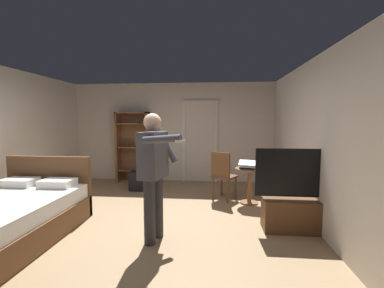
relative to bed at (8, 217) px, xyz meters
name	(u,v)px	position (x,y,z in m)	size (l,w,h in m)	color
ground_plane	(139,228)	(1.69, 0.51, -0.30)	(6.82, 6.82, 0.00)	#997A56
wall_back	(173,132)	(1.69, 3.67, 0.99)	(5.51, 0.12, 2.59)	silver
wall_right	(329,145)	(4.39, 0.51, 0.99)	(0.12, 6.44, 2.59)	silver
doorway_frame	(200,135)	(2.41, 3.59, 0.92)	(0.93, 0.08, 2.13)	white
bed	(8,217)	(0.00, 0.00, 0.00)	(1.47, 2.06, 1.02)	brown
bookshelf	(133,144)	(0.66, 3.45, 0.69)	(0.87, 0.32, 1.84)	brown
tv_flatscreen	(296,206)	(4.03, 0.65, 0.07)	(1.21, 0.40, 1.23)	brown
side_table	(250,180)	(3.50, 1.85, 0.16)	(0.57, 0.57, 0.70)	brown
laptop	(248,166)	(3.45, 1.81, 0.45)	(0.39, 0.40, 0.17)	black
bottle_on_table	(258,163)	(3.64, 1.77, 0.51)	(0.06, 0.06, 0.26)	#3B3824
wooden_chair	(223,174)	(2.98, 2.03, 0.24)	(0.58, 0.58, 0.99)	brown
person_blue_shirt	(154,168)	(2.02, 0.15, 0.70)	(0.66, 0.70, 1.72)	#333338
suitcase_dark	(143,181)	(1.16, 2.60, -0.08)	(0.61, 0.31, 0.44)	black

